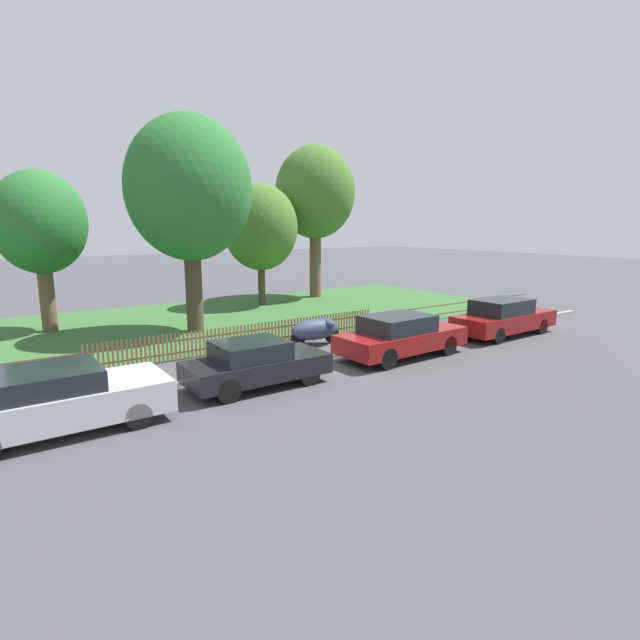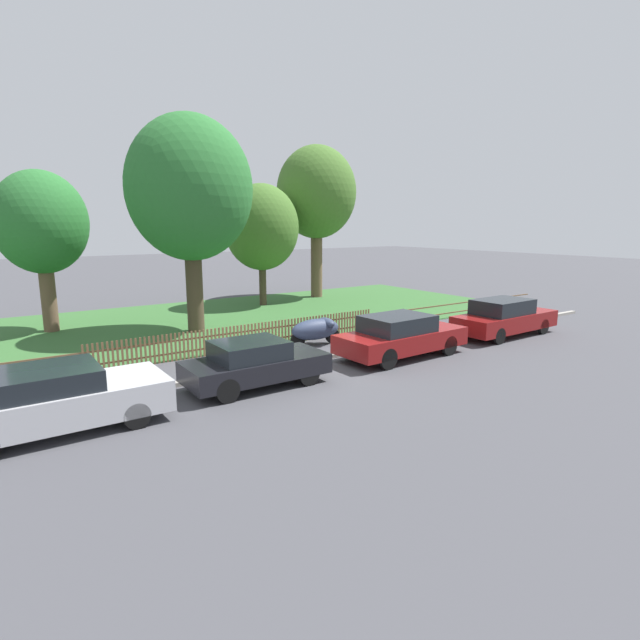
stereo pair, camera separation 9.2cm
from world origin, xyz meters
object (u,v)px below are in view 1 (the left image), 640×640
object	(u,v)px
parked_car_navy_estate	(401,335)
tree_mid_park	(260,228)
tree_behind_motorcycle	(189,190)
covered_motorcycle	(316,329)
tree_far_left	(315,193)
tree_nearest_kerb	(40,224)
parked_car_black_saloon	(255,363)
parked_car_silver_hatchback	(55,399)
parked_car_red_compact	(503,317)

from	to	relation	value
parked_car_navy_estate	tree_mid_park	bearing A→B (deg)	81.50
tree_behind_motorcycle	tree_mid_park	bearing A→B (deg)	39.18
covered_motorcycle	tree_far_left	bearing A→B (deg)	59.57
tree_far_left	covered_motorcycle	bearing A→B (deg)	-124.12
tree_nearest_kerb	tree_mid_park	bearing A→B (deg)	5.94
parked_car_black_saloon	tree_far_left	xyz separation A→B (m)	(10.64, 12.80, 5.29)
tree_behind_motorcycle	tree_far_left	size ratio (longest dim) A/B	0.96
parked_car_silver_hatchback	tree_nearest_kerb	world-z (taller)	tree_nearest_kerb
parked_car_black_saloon	covered_motorcycle	distance (m)	4.83
tree_nearest_kerb	tree_behind_motorcycle	xyz separation A→B (m)	(4.78, -3.30, 1.28)
covered_motorcycle	parked_car_black_saloon	bearing A→B (deg)	-140.18
parked_car_black_saloon	tree_far_left	world-z (taller)	tree_far_left
covered_motorcycle	parked_car_navy_estate	bearing A→B (deg)	-61.18
covered_motorcycle	tree_nearest_kerb	size ratio (longest dim) A/B	0.31
parked_car_silver_hatchback	parked_car_navy_estate	size ratio (longest dim) A/B	0.97
covered_motorcycle	tree_nearest_kerb	world-z (taller)	tree_nearest_kerb
tree_nearest_kerb	covered_motorcycle	bearing A→B (deg)	-47.01
tree_mid_park	tree_behind_motorcycle	bearing A→B (deg)	-140.82
tree_nearest_kerb	tree_far_left	xyz separation A→B (m)	(14.18, 1.97, 1.70)
parked_car_red_compact	covered_motorcycle	distance (m)	7.35
parked_car_red_compact	tree_behind_motorcycle	bearing A→B (deg)	140.39
tree_behind_motorcycle	tree_far_left	bearing A→B (deg)	29.29
tree_far_left	parked_car_navy_estate	bearing A→B (deg)	-112.92
tree_mid_park	parked_car_silver_hatchback	bearing A→B (deg)	-133.04
covered_motorcycle	tree_far_left	world-z (taller)	tree_far_left
parked_car_silver_hatchback	tree_behind_motorcycle	size ratio (longest dim) A/B	0.53
tree_behind_motorcycle	tree_mid_park	xyz separation A→B (m)	(5.34, 4.35, -1.47)
parked_car_silver_hatchback	tree_mid_park	size ratio (longest dim) A/B	0.70
covered_motorcycle	parked_car_silver_hatchback	bearing A→B (deg)	-156.63
parked_car_black_saloon	tree_far_left	size ratio (longest dim) A/B	0.44
parked_car_black_saloon	parked_car_navy_estate	xyz separation A→B (m)	(5.24, 0.01, 0.07)
parked_car_silver_hatchback	parked_car_red_compact	size ratio (longest dim) A/B	0.95
tree_behind_motorcycle	parked_car_silver_hatchback	bearing A→B (deg)	-127.57
parked_car_navy_estate	parked_car_red_compact	size ratio (longest dim) A/B	0.98
tree_mid_park	tree_far_left	size ratio (longest dim) A/B	0.73
parked_car_red_compact	tree_mid_park	bearing A→B (deg)	107.88
parked_car_black_saloon	parked_car_red_compact	bearing A→B (deg)	0.13
tree_mid_park	tree_far_left	bearing A→B (deg)	12.75
parked_car_silver_hatchback	parked_car_navy_estate	distance (m)	9.96
parked_car_black_saloon	tree_behind_motorcycle	size ratio (longest dim) A/B	0.45
covered_motorcycle	parked_car_red_compact	bearing A→B (deg)	-18.60
covered_motorcycle	tree_behind_motorcycle	bearing A→B (deg)	123.26
parked_car_silver_hatchback	covered_motorcycle	size ratio (longest dim) A/B	2.23
tree_nearest_kerb	parked_car_silver_hatchback	bearing A→B (deg)	-96.15
parked_car_black_saloon	tree_nearest_kerb	size ratio (longest dim) A/B	0.60
parked_car_red_compact	tree_behind_motorcycle	world-z (taller)	tree_behind_motorcycle
tree_far_left	tree_mid_park	bearing A→B (deg)	-167.25
tree_nearest_kerb	tree_mid_park	world-z (taller)	tree_mid_park
parked_car_silver_hatchback	tree_behind_motorcycle	world-z (taller)	tree_behind_motorcycle
covered_motorcycle	tree_mid_park	distance (m)	10.04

